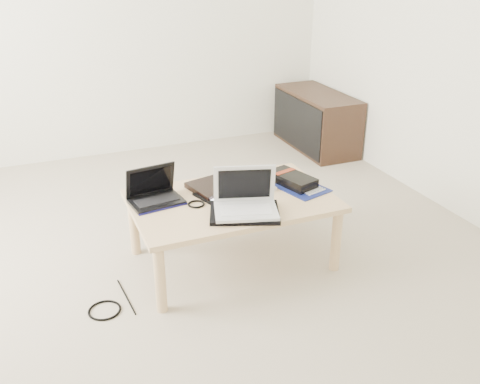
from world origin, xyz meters
name	(u,v)px	position (x,y,z in m)	size (l,w,h in m)	color
ground	(168,268)	(0.00, 0.00, 0.00)	(4.00, 4.00, 0.00)	beige
coffee_table	(232,206)	(0.37, -0.07, 0.35)	(1.10, 0.70, 0.40)	tan
media_cabinet	(316,121)	(1.77, 1.45, 0.25)	(0.41, 0.90, 0.50)	#3A2618
book	(218,186)	(0.35, 0.09, 0.42)	(0.36, 0.32, 0.03)	black
netbook	(155,194)	(-0.03, 0.06, 0.44)	(0.30, 0.24, 0.20)	black
tablet	(221,193)	(0.33, 0.01, 0.41)	(0.30, 0.26, 0.01)	black
remote	(263,182)	(0.61, 0.05, 0.41)	(0.07, 0.24, 0.02)	silver
neoprene_sleeve	(245,212)	(0.36, -0.27, 0.41)	(0.36, 0.26, 0.02)	black
white_laptop	(245,202)	(0.37, -0.26, 0.47)	(0.37, 0.31, 0.23)	silver
motherboard	(302,188)	(0.79, -0.09, 0.40)	(0.29, 0.33, 0.01)	#0C1652
gpu_box	(292,180)	(0.76, -0.02, 0.43)	(0.22, 0.32, 0.06)	black
cable_coil	(196,204)	(0.16, -0.07, 0.41)	(0.09, 0.09, 0.01)	black
floor_cable_coil	(105,310)	(-0.40, -0.26, 0.01)	(0.16, 0.16, 0.01)	black
floor_cable_trail	(126,297)	(-0.28, -0.19, 0.00)	(0.01, 0.01, 0.34)	black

